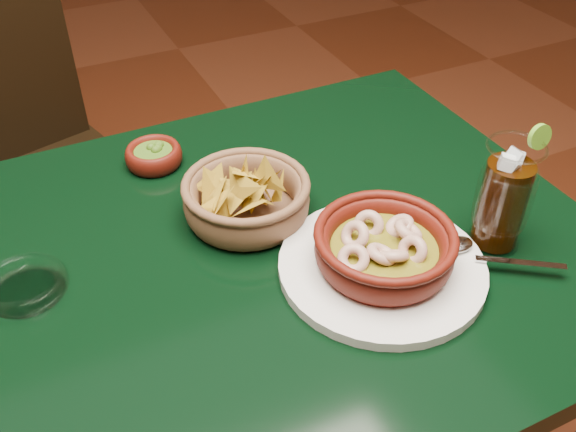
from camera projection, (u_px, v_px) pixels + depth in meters
name	position (u px, v px, depth m)	size (l,w,h in m)	color
dining_table	(198.00, 316.00, 0.96)	(1.20, 0.80, 0.75)	black
dining_chair	(27.00, 168.00, 1.47)	(0.55, 0.55, 0.97)	black
shrimp_plate	(384.00, 253.00, 0.87)	(0.37, 0.29, 0.08)	silver
chip_basket	(246.00, 198.00, 0.97)	(0.23, 0.23, 0.12)	brown
guacamole_ramekin	(154.00, 156.00, 1.09)	(0.11, 0.11, 0.04)	#460E08
cola_drink	(504.00, 197.00, 0.89)	(0.17, 0.17, 0.19)	white
glass_ashtray	(26.00, 286.00, 0.85)	(0.12, 0.12, 0.03)	white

